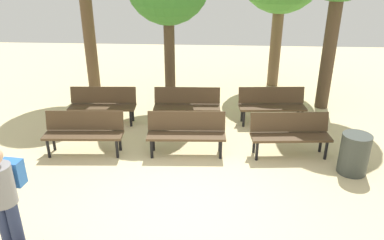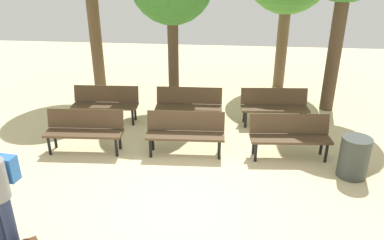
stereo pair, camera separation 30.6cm
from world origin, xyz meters
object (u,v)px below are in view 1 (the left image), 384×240
Objects in this scene: bench_r1_c0 at (103,103)px; bench_r1_c1 at (187,104)px; visitor_with_backpack at (5,196)px; bench_r0_c0 at (84,130)px; bench_r0_c2 at (290,132)px; bench_r1_c2 at (272,103)px; trash_bin at (354,154)px; bench_r0_c1 at (186,131)px.

bench_r1_c0 is 2.05m from bench_r1_c1.
bench_r1_c1 is 0.98× the size of visitor_with_backpack.
visitor_with_backpack reaches higher than bench_r0_c0.
bench_r0_c2 and bench_r1_c2 have the same top height.
bench_r0_c0 and bench_r1_c0 have the same top height.
trash_bin is (1.08, -0.65, -0.11)m from bench_r0_c2.
visitor_with_backpack is at bearing -116.11° from bench_r1_c1.
bench_r0_c1 is 1.54m from bench_r1_c1.
bench_r1_c1 is at bearing -0.40° from bench_r1_c0.
bench_r1_c2 is (-0.15, 1.61, 0.00)m from bench_r0_c2.
bench_r0_c0 is 4.22m from bench_r0_c2.
visitor_with_backpack is at bearing -148.81° from bench_r0_c2.
trash_bin is (5.35, -2.03, -0.11)m from bench_r1_c0.
bench_r0_c2 is 1.62m from bench_r1_c2.
bench_r0_c1 is at bearing -88.44° from bench_r1_c1.
bench_r0_c1 is at bearing 177.07° from bench_r0_c2.
trash_bin is at bearing -34.84° from bench_r1_c1.
bench_r0_c0 is at bearing 174.89° from trash_bin.
trash_bin is at bearing -12.84° from bench_r0_c1.
bench_r1_c2 is at bearing 90.56° from bench_r0_c2.
bench_r0_c1 is 1.00× the size of bench_r1_c0.
bench_r0_c2 is at bearing -88.87° from bench_r1_c2.
bench_r0_c0 is at bearing -160.57° from bench_r1_c2.
visitor_with_backpack is 2.10× the size of trash_bin.
bench_r1_c2 is at bearing 0.29° from bench_r1_c0.
bench_r1_c2 reaches higher than trash_bin.
trash_bin is (1.24, -2.26, -0.11)m from bench_r1_c2.
bench_r0_c1 is at bearing -36.91° from bench_r1_c0.
bench_r1_c1 is 2.06m from bench_r1_c2.
visitor_with_backpack is at bearing -93.63° from bench_r0_c0.
bench_r1_c2 is (4.06, 1.79, 0.00)m from bench_r0_c0.
bench_r1_c0 is at bearing 88.69° from bench_r0_c0.
bench_r1_c2 is 0.99× the size of visitor_with_backpack.
visitor_with_backpack reaches higher than bench_r1_c2.
bench_r0_c2 and bench_r1_c1 have the same top height.
bench_r1_c0 is 0.98× the size of visitor_with_backpack.
visitor_with_backpack is (-2.03, -4.56, 0.43)m from bench_r1_c1.
bench_r1_c1 and bench_r1_c2 have the same top height.
trash_bin is (5.30, -0.47, -0.11)m from bench_r0_c0.
bench_r1_c2 is at bearing 38.07° from bench_r0_c1.
bench_r0_c2 is at bearing -35.69° from bench_r1_c1.
bench_r0_c2 and bench_r1_c0 have the same top height.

